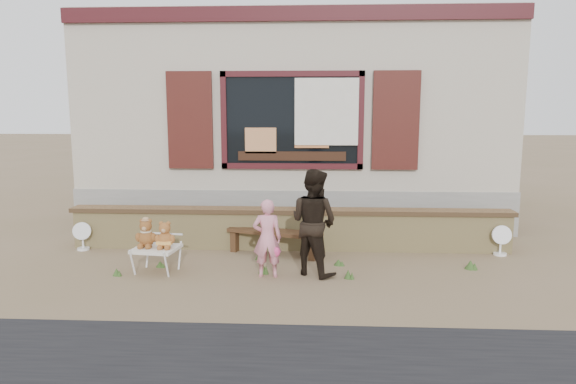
# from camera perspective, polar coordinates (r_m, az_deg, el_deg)

# --- Properties ---
(ground) EXTENTS (80.00, 80.00, 0.00)m
(ground) POSITION_cam_1_polar(r_m,az_deg,el_deg) (7.44, -0.24, -8.37)
(ground) COLOR brown
(ground) RESTS_ON ground
(shopfront) EXTENTS (8.04, 5.13, 4.00)m
(shopfront) POSITION_cam_1_polar(r_m,az_deg,el_deg) (11.58, 0.99, 7.95)
(shopfront) COLOR #A89A88
(shopfront) RESTS_ON ground
(brick_wall) EXTENTS (7.10, 0.36, 0.67)m
(brick_wall) POSITION_cam_1_polar(r_m,az_deg,el_deg) (8.31, 0.14, -4.05)
(brick_wall) COLOR tan
(brick_wall) RESTS_ON ground
(bench) EXTENTS (1.53, 0.79, 0.39)m
(bench) POSITION_cam_1_polar(r_m,az_deg,el_deg) (8.01, -1.52, -5.00)
(bench) COLOR #372313
(bench) RESTS_ON ground
(folding_chair) EXTENTS (0.64, 0.59, 0.36)m
(folding_chair) POSITION_cam_1_polar(r_m,az_deg,el_deg) (7.37, -14.42, -6.21)
(folding_chair) COLOR silver
(folding_chair) RESTS_ON ground
(teddy_bear_left) EXTENTS (0.33, 0.29, 0.40)m
(teddy_bear_left) POSITION_cam_1_polar(r_m,az_deg,el_deg) (7.38, -15.48, -4.36)
(teddy_bear_left) COLOR brown
(teddy_bear_left) RESTS_ON folding_chair
(teddy_bear_right) EXTENTS (0.31, 0.28, 0.38)m
(teddy_bear_right) POSITION_cam_1_polar(r_m,az_deg,el_deg) (7.26, -13.49, -4.59)
(teddy_bear_right) COLOR brown
(teddy_bear_right) RESTS_ON folding_chair
(child) EXTENTS (0.40, 0.27, 1.07)m
(child) POSITION_cam_1_polar(r_m,az_deg,el_deg) (6.91, -2.32, -5.15)
(child) COLOR pink
(child) RESTS_ON ground
(adult) EXTENTS (0.90, 0.86, 1.46)m
(adult) POSITION_cam_1_polar(r_m,az_deg,el_deg) (6.98, 2.86, -3.36)
(adult) COLOR black
(adult) RESTS_ON ground
(fan_left) EXTENTS (0.30, 0.19, 0.46)m
(fan_left) POSITION_cam_1_polar(r_m,az_deg,el_deg) (8.91, -21.86, -4.55)
(fan_left) COLOR white
(fan_left) RESTS_ON ground
(fan_right) EXTENTS (0.30, 0.20, 0.48)m
(fan_right) POSITION_cam_1_polar(r_m,az_deg,el_deg) (8.64, 22.56, -4.96)
(fan_right) COLOR white
(fan_right) RESTS_ON ground
(grass_tufts) EXTENTS (5.04, 0.96, 0.16)m
(grass_tufts) POSITION_cam_1_polar(r_m,az_deg,el_deg) (7.31, 2.73, -8.21)
(grass_tufts) COLOR #335220
(grass_tufts) RESTS_ON ground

